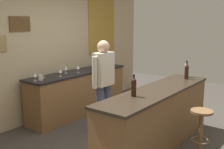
% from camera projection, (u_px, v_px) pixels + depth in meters
% --- Properties ---
extents(ground_plane, '(10.00, 10.00, 0.00)m').
position_uv_depth(ground_plane, '(135.00, 139.00, 4.52)').
color(ground_plane, '#423D38').
extents(back_wall, '(6.00, 0.09, 2.80)m').
position_uv_depth(back_wall, '(52.00, 47.00, 5.48)').
color(back_wall, tan).
rests_on(back_wall, ground_plane).
extents(bar_counter, '(2.58, 0.60, 0.92)m').
position_uv_depth(bar_counter, '(157.00, 118.00, 4.19)').
color(bar_counter, brown).
rests_on(bar_counter, ground_plane).
extents(side_counter, '(2.46, 0.56, 0.90)m').
position_uv_depth(side_counter, '(79.00, 92.00, 5.73)').
color(side_counter, brown).
rests_on(side_counter, ground_plane).
extents(bartender, '(0.52, 0.21, 1.62)m').
position_uv_depth(bartender, '(104.00, 81.00, 4.61)').
color(bartender, '#384766').
rests_on(bartender, ground_plane).
extents(bar_stool, '(0.32, 0.32, 0.68)m').
position_uv_depth(bar_stool, '(201.00, 125.00, 3.92)').
color(bar_stool, brown).
rests_on(bar_stool, ground_plane).
extents(wine_bottle_a, '(0.07, 0.07, 0.31)m').
position_uv_depth(wine_bottle_a, '(134.00, 87.00, 3.70)').
color(wine_bottle_a, black).
rests_on(wine_bottle_a, bar_counter).
extents(wine_bottle_b, '(0.07, 0.07, 0.31)m').
position_uv_depth(wine_bottle_b, '(187.00, 71.00, 4.81)').
color(wine_bottle_b, black).
rests_on(wine_bottle_b, bar_counter).
extents(wine_bottle_c, '(0.07, 0.07, 0.31)m').
position_uv_depth(wine_bottle_c, '(186.00, 70.00, 4.98)').
color(wine_bottle_c, '#999E99').
rests_on(wine_bottle_c, bar_counter).
extents(wine_glass_a, '(0.07, 0.07, 0.16)m').
position_uv_depth(wine_glass_a, '(35.00, 75.00, 4.73)').
color(wine_glass_a, silver).
rests_on(wine_glass_a, side_counter).
extents(wine_glass_b, '(0.07, 0.07, 0.16)m').
position_uv_depth(wine_glass_b, '(60.00, 71.00, 5.10)').
color(wine_glass_b, silver).
rests_on(wine_glass_b, side_counter).
extents(wine_glass_c, '(0.07, 0.07, 0.16)m').
position_uv_depth(wine_glass_c, '(66.00, 68.00, 5.44)').
color(wine_glass_c, silver).
rests_on(wine_glass_c, side_counter).
extents(wine_glass_d, '(0.07, 0.07, 0.16)m').
position_uv_depth(wine_glass_d, '(78.00, 67.00, 5.50)').
color(wine_glass_d, silver).
rests_on(wine_glass_d, side_counter).
extents(wine_glass_e, '(0.07, 0.07, 0.16)m').
position_uv_depth(wine_glass_e, '(97.00, 63.00, 6.07)').
color(wine_glass_e, silver).
rests_on(wine_glass_e, side_counter).
extents(coffee_mug, '(0.13, 0.08, 0.09)m').
position_uv_depth(coffee_mug, '(41.00, 78.00, 4.82)').
color(coffee_mug, silver).
rests_on(coffee_mug, side_counter).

